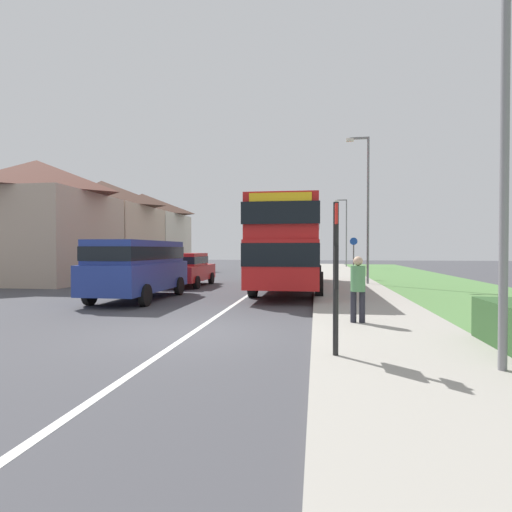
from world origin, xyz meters
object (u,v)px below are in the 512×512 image
(parked_van_blue, at_px, (139,265))
(parked_car_red, at_px, (187,268))
(double_decker_bus, at_px, (291,242))
(bus_stop_sign, at_px, (336,268))
(pedestrian_at_stop, at_px, (358,286))
(street_lamp_near, at_px, (498,73))
(street_lamp_mid, at_px, (366,201))
(street_lamp_far, at_px, (345,228))
(cycle_route_sign, at_px, (354,256))

(parked_van_blue, xyz_separation_m, parked_car_red, (0.05, 5.50, -0.38))
(double_decker_bus, height_order, bus_stop_sign, double_decker_bus)
(bus_stop_sign, bearing_deg, parked_van_blue, 132.22)
(pedestrian_at_stop, bearing_deg, bus_stop_sign, -101.94)
(parked_van_blue, height_order, street_lamp_near, street_lamp_near)
(parked_car_red, xyz_separation_m, street_lamp_mid, (8.77, 1.46, 3.35))
(bus_stop_sign, distance_m, street_lamp_far, 34.40)
(parked_car_red, height_order, street_lamp_mid, street_lamp_mid)
(double_decker_bus, distance_m, cycle_route_sign, 7.19)
(parked_van_blue, relative_size, street_lamp_near, 0.70)
(cycle_route_sign, bearing_deg, double_decker_bus, -117.65)
(street_lamp_mid, height_order, street_lamp_far, street_lamp_mid)
(parked_van_blue, xyz_separation_m, bus_stop_sign, (6.70, -7.38, 0.26))
(cycle_route_sign, height_order, street_lamp_mid, street_lamp_mid)
(street_lamp_far, bearing_deg, pedestrian_at_stop, -93.33)
(pedestrian_at_stop, relative_size, street_lamp_mid, 0.23)
(street_lamp_far, bearing_deg, parked_van_blue, -108.84)
(parked_car_red, distance_m, street_lamp_mid, 9.50)
(pedestrian_at_stop, bearing_deg, double_decker_bus, 103.70)
(parked_van_blue, height_order, cycle_route_sign, cycle_route_sign)
(pedestrian_at_stop, xyz_separation_m, street_lamp_mid, (1.47, 11.26, 3.28))
(parked_van_blue, distance_m, cycle_route_sign, 13.70)
(parked_car_red, distance_m, bus_stop_sign, 14.51)
(double_decker_bus, xyz_separation_m, street_lamp_mid, (3.58, 2.60, 2.11))
(parked_car_red, bearing_deg, street_lamp_mid, 9.43)
(parked_car_red, distance_m, pedestrian_at_stop, 12.22)
(double_decker_bus, height_order, cycle_route_sign, double_decker_bus)
(parked_car_red, height_order, street_lamp_near, street_lamp_near)
(cycle_route_sign, bearing_deg, street_lamp_near, -88.94)
(parked_van_blue, distance_m, street_lamp_near, 12.28)
(bus_stop_sign, distance_m, street_lamp_mid, 14.74)
(pedestrian_at_stop, bearing_deg, street_lamp_near, -66.52)
(street_lamp_near, bearing_deg, street_lamp_mid, 90.32)
(parked_car_red, distance_m, street_lamp_far, 23.40)
(parked_van_blue, xyz_separation_m, cycle_route_sign, (8.56, 10.70, 0.15))
(parked_van_blue, bearing_deg, street_lamp_far, 71.16)
(parked_van_blue, relative_size, pedestrian_at_stop, 3.18)
(parked_van_blue, xyz_separation_m, pedestrian_at_stop, (7.35, -4.30, -0.30))
(parked_car_red, bearing_deg, street_lamp_far, 66.89)
(bus_stop_sign, relative_size, street_lamp_far, 0.39)
(street_lamp_far, bearing_deg, double_decker_bus, -99.90)
(double_decker_bus, relative_size, street_lamp_near, 1.45)
(pedestrian_at_stop, xyz_separation_m, street_lamp_far, (1.81, 31.15, 2.90))
(parked_car_red, xyz_separation_m, pedestrian_at_stop, (7.30, -9.80, 0.07))
(parked_car_red, xyz_separation_m, bus_stop_sign, (6.65, -12.88, 0.64))
(parked_van_blue, height_order, street_lamp_far, street_lamp_far)
(double_decker_bus, relative_size, pedestrian_at_stop, 6.56)
(parked_car_red, bearing_deg, pedestrian_at_stop, -53.32)
(pedestrian_at_stop, height_order, street_lamp_near, street_lamp_near)
(parked_van_blue, height_order, bus_stop_sign, bus_stop_sign)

